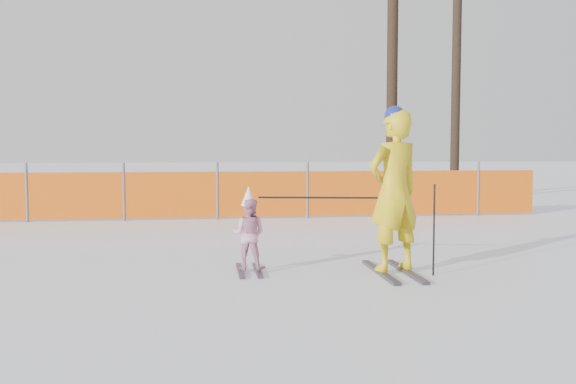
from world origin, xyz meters
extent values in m
plane|color=white|center=(0.00, 0.00, 0.00)|extent=(120.00, 120.00, 0.00)
cube|color=black|center=(1.10, -0.02, 0.02)|extent=(0.09, 1.49, 0.04)
cube|color=black|center=(1.44, -0.02, 0.02)|extent=(0.09, 1.49, 0.04)
imported|color=yellow|center=(1.27, -0.02, 1.04)|extent=(0.86, 0.72, 2.00)
sphere|color=navy|center=(1.27, -0.02, 1.96)|extent=(0.26, 0.26, 0.26)
cube|color=black|center=(-0.64, 0.31, 0.01)|extent=(0.09, 0.94, 0.03)
cube|color=black|center=(-0.42, 0.31, 0.01)|extent=(0.09, 0.94, 0.03)
imported|color=pink|center=(-0.53, 0.31, 0.48)|extent=(0.53, 0.47, 0.91)
cone|color=white|center=(-0.53, 0.31, 0.97)|extent=(0.19, 0.19, 0.24)
cylinder|color=black|center=(1.72, -0.22, 0.57)|extent=(0.02, 0.02, 1.13)
cylinder|color=black|center=(0.37, 0.15, 0.95)|extent=(1.55, 0.31, 0.02)
cylinder|color=#595960|center=(-4.79, 6.33, 0.62)|extent=(0.06, 0.06, 1.25)
cylinder|color=#595960|center=(-2.79, 6.33, 0.62)|extent=(0.06, 0.06, 1.25)
cylinder|color=#595960|center=(-0.79, 6.33, 0.62)|extent=(0.06, 0.06, 1.25)
cylinder|color=#595960|center=(1.21, 6.33, 0.62)|extent=(0.06, 0.06, 1.25)
cylinder|color=#595960|center=(3.21, 6.33, 0.62)|extent=(0.06, 0.06, 1.25)
cylinder|color=#595960|center=(5.21, 6.33, 0.62)|extent=(0.06, 0.06, 1.25)
cube|color=#DF590B|center=(-2.12, 6.33, 0.55)|extent=(17.34, 0.03, 1.00)
cylinder|color=black|center=(4.11, 9.63, 3.46)|extent=(0.30, 0.30, 6.92)
cylinder|color=black|center=(6.15, 10.09, 2.98)|extent=(0.26, 0.26, 5.96)
camera|label=1|loc=(-1.09, -7.75, 1.58)|focal=40.00mm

